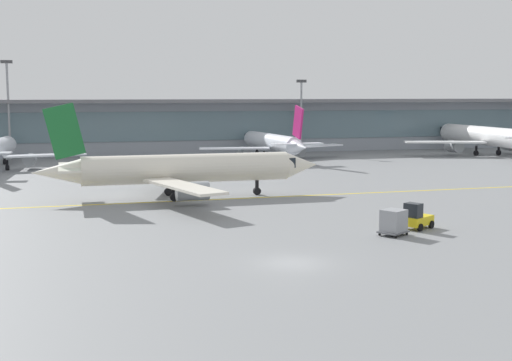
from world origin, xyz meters
The scene contains 10 objects.
ground_plane centered at (0.00, 0.00, 0.00)m, with size 400.00×400.00×0.00m, color gray.
taxiway_centreline_stripe centered at (-2.15, 26.41, 0.00)m, with size 110.00×0.36×0.01m, color yellow.
terminal_concourse centered at (0.00, 81.98, 4.92)m, with size 210.52×11.00×9.60m.
gate_airplane_2 centered at (17.62, 66.47, 2.66)m, with size 24.83×26.82×8.88m.
gate_airplane_3 centered at (55.41, 64.81, 3.20)m, with size 30.01×32.19×10.69m.
taxiing_regional_jet centered at (-2.52, 28.40, 2.90)m, with size 29.18×27.19×9.68m.
baggage_tug centered at (12.66, 7.81, 0.89)m, with size 2.95×2.59×2.10m.
cargo_dolly_lead centered at (9.84, 6.05, 1.05)m, with size 2.63×2.47×1.94m.
apron_light_mast_1 centered at (-23.47, 75.58, 8.60)m, with size 1.80×0.36×15.81m.
apron_light_mast_2 centered at (25.42, 75.02, 7.18)m, with size 1.80×0.36×13.00m.
Camera 1 is at (-12.60, -39.52, 10.47)m, focal length 47.65 mm.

